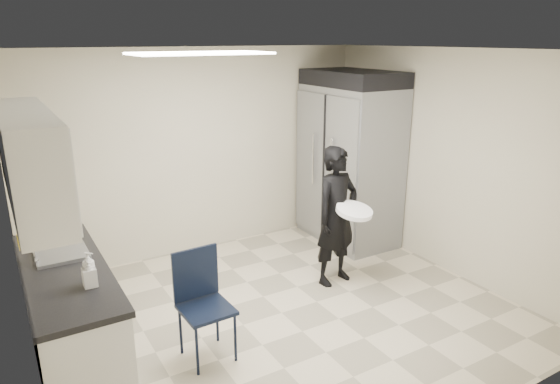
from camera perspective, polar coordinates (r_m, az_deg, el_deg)
floor at (r=5.26m, az=0.18°, el=-13.64°), size 4.50×4.50×0.00m
ceiling at (r=4.52m, az=0.21°, el=15.94°), size 4.50×4.50×0.00m
back_wall at (r=6.47m, az=-8.93°, el=4.53°), size 4.50×0.00×4.50m
left_wall at (r=4.13m, az=-27.84°, el=-4.74°), size 0.00×4.00×4.00m
right_wall at (r=6.15m, az=18.54°, el=3.17°), size 0.00×4.00×4.00m
ceiling_panel at (r=4.61m, az=-9.11°, el=15.39°), size 1.20×0.60×0.02m
lower_counter at (r=4.69m, az=-22.76°, el=-13.27°), size 0.60×1.90×0.86m
countertop at (r=4.48m, az=-23.44°, el=-8.22°), size 0.64×1.95×0.05m
sink at (r=4.72m, az=-23.60°, el=-7.16°), size 0.42×0.40×0.14m
faucet at (r=4.65m, az=-26.26°, el=-5.87°), size 0.02×0.02×0.24m
upper_cabinets at (r=4.18m, az=-26.65°, el=3.26°), size 0.35×1.80×0.75m
towel_dispenser at (r=5.34m, az=-28.11°, el=3.50°), size 0.22×0.30×0.35m
notice_sticker_left at (r=4.25m, az=-27.70°, el=-5.28°), size 0.00×0.12×0.07m
notice_sticker_right at (r=4.45m, az=-27.81°, el=-4.87°), size 0.00×0.12×0.07m
commercial_fridge at (r=6.82m, az=7.96°, el=3.06°), size 0.80×1.35×2.10m
fridge_compressor at (r=6.63m, az=8.38°, el=12.73°), size 0.80×1.35×0.20m
folding_chair at (r=4.44m, az=-8.41°, el=-13.15°), size 0.44×0.44×0.94m
man_tuxedo at (r=5.61m, az=6.51°, el=-2.77°), size 0.64×0.48×1.59m
bucket_lid at (r=5.41m, az=8.48°, el=-2.14°), size 0.46×0.46×0.05m
soap_bottle_a at (r=4.07m, az=-21.00°, el=-8.12°), size 0.14×0.14×0.26m
soap_bottle_b at (r=4.04m, az=-20.97°, el=-8.65°), size 0.10×0.10×0.22m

